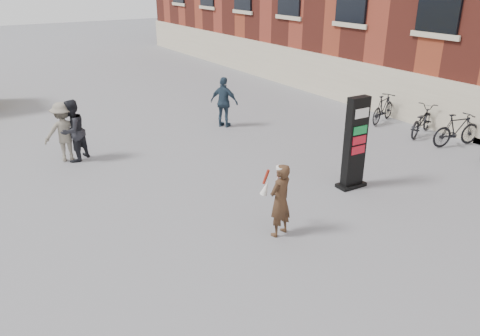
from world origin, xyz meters
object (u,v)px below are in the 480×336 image
woman (280,199)px  bike_6 (422,121)px  pedestrian_a (73,131)px  pedestrian_b (64,132)px  bike_5 (457,130)px  pedestrian_c (224,102)px  bike_7 (383,108)px  info_pylon (355,143)px

woman → bike_6: size_ratio=0.85×
pedestrian_a → bike_6: bearing=122.7°
pedestrian_b → bike_5: pedestrian_b is taller
pedestrian_a → pedestrian_c: (5.33, 0.52, -0.02)m
bike_7 → pedestrian_a: bearing=59.6°
info_pylon → bike_5: info_pylon is taller
woman → pedestrian_a: bearing=-83.0°
woman → pedestrian_a: (-2.53, 6.54, 0.09)m
woman → pedestrian_b: pedestrian_b is taller
bike_5 → woman: bearing=113.6°
bike_6 → pedestrian_c: bearing=29.6°
pedestrian_b → pedestrian_c: (5.54, 0.38, 0.02)m
woman → bike_6: bearing=-175.1°
pedestrian_b → pedestrian_c: size_ratio=0.98×
woman → bike_6: 8.45m
info_pylon → bike_7: bearing=36.7°
pedestrian_a → bike_6: 11.18m
pedestrian_b → bike_6: size_ratio=0.94×
info_pylon → pedestrian_b: 8.12m
woman → pedestrian_b: 7.22m
pedestrian_c → bike_7: 5.82m
pedestrian_a → bike_7: pedestrian_a is taller
woman → bike_7: size_ratio=0.92×
bike_6 → bike_7: bike_7 is taller
pedestrian_b → pedestrian_c: 5.55m
pedestrian_c → bike_5: (5.18, -5.63, -0.35)m
pedestrian_a → bike_5: pedestrian_a is taller
woman → bike_7: bearing=-165.1°
pedestrian_c → bike_6: (5.18, -4.30, -0.40)m
info_pylon → bike_6: bearing=21.7°
pedestrian_c → bike_6: pedestrian_c is taller
pedestrian_a → bike_6: size_ratio=0.97×
bike_5 → info_pylon: bearing=109.2°
info_pylon → pedestrian_c: bearing=93.3°
info_pylon → pedestrian_c: 6.15m
info_pylon → bike_7: (5.00, 3.52, -0.66)m
pedestrian_b → bike_6: 11.42m
info_pylon → bike_5: (5.00, 0.51, -0.65)m
woman → pedestrian_c: (2.80, 7.06, 0.07)m
woman → bike_5: woman is taller
pedestrian_a → bike_5: size_ratio=1.02×
pedestrian_c → bike_5: 7.66m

